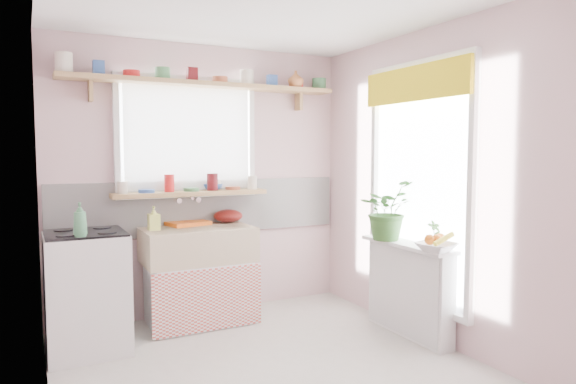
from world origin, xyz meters
TOP-DOWN VIEW (x-y plane):
  - room at (0.66, 0.86)m, footprint 3.20×3.20m
  - sink_unit at (-0.15, 1.29)m, footprint 0.95×0.65m
  - cooker at (-1.10, 1.05)m, footprint 0.58×0.58m
  - radiator_ledge at (1.30, 0.20)m, footprint 0.22×0.95m
  - windowsill at (-0.15, 1.48)m, footprint 1.40×0.22m
  - pine_shelf at (0.00, 1.47)m, footprint 2.52×0.24m
  - shelf_crockery at (-0.02, 1.47)m, footprint 2.47×0.11m
  - sill_crockery at (-0.17, 1.48)m, footprint 1.35×0.11m
  - dish_tray at (-0.18, 1.50)m, footprint 0.41×0.34m
  - colander at (0.21, 1.50)m, footprint 0.29×0.29m
  - jade_plant at (1.21, 0.40)m, footprint 0.57×0.54m
  - fruit_bowl at (1.21, -0.20)m, footprint 0.34×0.34m
  - herb_pot at (1.33, -0.04)m, footprint 0.12×0.08m
  - soap_bottle_sink at (-0.53, 1.33)m, footprint 0.09×0.09m
  - sill_cup at (0.10, 1.54)m, footprint 0.15×0.15m
  - sill_bowl at (0.07, 1.54)m, footprint 0.19×0.19m
  - shelf_vase at (0.88, 1.41)m, footprint 0.19×0.19m
  - cooker_bottle at (-1.15, 0.83)m, footprint 0.10×0.10m
  - fruit at (1.22, -0.19)m, footprint 0.20×0.14m

SIDE VIEW (x-z plane):
  - radiator_ledge at x=1.30m, z-range 0.01..0.78m
  - sink_unit at x=-0.15m, z-range -0.13..0.99m
  - cooker at x=-1.10m, z-range 0.00..0.92m
  - fruit_bowl at x=1.21m, z-range 0.78..0.84m
  - dish_tray at x=-0.18m, z-range 0.85..0.89m
  - fruit at x=1.22m, z-range 0.82..0.92m
  - herb_pot at x=1.33m, z-range 0.78..0.98m
  - colander at x=0.21m, z-range 0.85..0.97m
  - soap_bottle_sink at x=-0.53m, z-range 0.85..1.06m
  - jade_plant at x=1.21m, z-range 0.77..1.28m
  - cooker_bottle at x=-1.15m, z-range 0.92..1.16m
  - windowsill at x=-0.15m, z-range 1.12..1.16m
  - sill_bowl at x=0.07m, z-range 1.16..1.22m
  - sill_cup at x=0.10m, z-range 1.16..1.25m
  - sill_crockery at x=-0.17m, z-range 1.16..1.28m
  - room at x=0.66m, z-range -0.23..2.97m
  - pine_shelf at x=0.00m, z-range 2.10..2.14m
  - shelf_crockery at x=-0.02m, z-range 2.13..2.25m
  - shelf_vase at x=0.88m, z-range 2.14..2.30m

